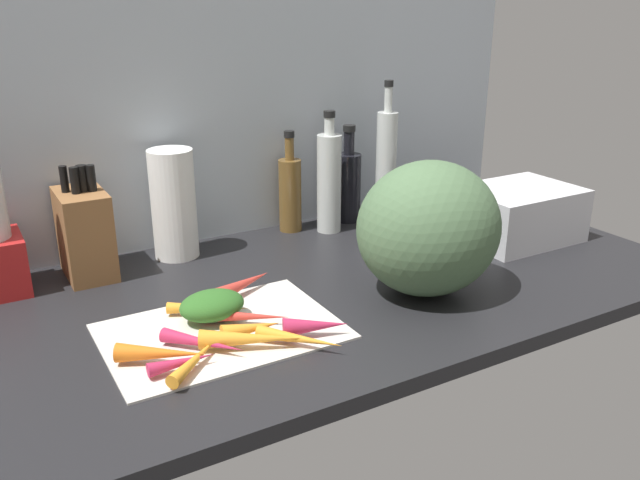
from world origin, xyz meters
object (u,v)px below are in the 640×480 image
(carrot_5, at_px, (251,339))
(winter_squash, at_px, (428,228))
(carrot_4, at_px, (316,326))
(bottle_0, at_px, (290,192))
(carrot_0, at_px, (182,362))
(bottle_1, at_px, (329,181))
(carrot_2, at_px, (202,342))
(carrot_7, at_px, (196,359))
(bottle_2, at_px, (348,184))
(carrot_6, at_px, (299,339))
(cutting_board, at_px, (222,330))
(knife_block, at_px, (85,233))
(carrot_9, at_px, (207,308))
(carrot_10, at_px, (240,285))
(bottle_3, at_px, (386,165))
(dish_rack, at_px, (517,214))
(carrot_3, at_px, (245,316))
(paper_towel_roll, at_px, (174,204))
(carrot_8, at_px, (161,353))

(carrot_5, bearing_deg, winter_squash, 6.91)
(carrot_4, relative_size, bottle_0, 0.44)
(carrot_0, distance_m, bottle_1, 0.74)
(carrot_2, height_order, carrot_7, carrot_2)
(carrot_7, relative_size, bottle_2, 0.57)
(bottle_2, bearing_deg, carrot_6, -128.99)
(cutting_board, height_order, winter_squash, winter_squash)
(carrot_6, relative_size, winter_squash, 0.52)
(bottle_1, bearing_deg, carrot_7, -138.11)
(knife_block, relative_size, bottle_0, 0.94)
(carrot_9, bearing_deg, carrot_4, -51.90)
(carrot_2, distance_m, carrot_10, 0.23)
(bottle_3, height_order, dish_rack, bottle_3)
(dish_rack, bearing_deg, carrot_6, -163.28)
(bottle_1, height_order, bottle_3, bottle_3)
(carrot_3, distance_m, carrot_9, 0.08)
(carrot_4, relative_size, carrot_7, 0.78)
(carrot_0, bearing_deg, carrot_2, 39.78)
(paper_towel_roll, xyz_separation_m, bottle_2, (0.48, 0.02, -0.02))
(carrot_7, distance_m, bottle_1, 0.72)
(carrot_4, bearing_deg, dish_rack, 16.19)
(carrot_3, bearing_deg, dish_rack, 7.13)
(carrot_9, distance_m, bottle_0, 0.52)
(knife_block, bearing_deg, carrot_5, -70.92)
(carrot_3, bearing_deg, carrot_0, -148.22)
(bottle_0, height_order, bottle_2, same)
(bottle_1, relative_size, bottle_2, 1.19)
(carrot_3, distance_m, carrot_10, 0.13)
(carrot_3, distance_m, bottle_0, 0.54)
(carrot_5, height_order, carrot_10, carrot_10)
(carrot_4, distance_m, winter_squash, 0.32)
(bottle_3, bearing_deg, carrot_6, -136.59)
(dish_rack, bearing_deg, bottle_2, 130.70)
(winter_squash, bearing_deg, knife_block, 143.30)
(bottle_3, bearing_deg, winter_squash, -114.87)
(carrot_2, height_order, bottle_2, bottle_2)
(carrot_8, height_order, bottle_1, bottle_1)
(cutting_board, relative_size, carrot_3, 2.55)
(carrot_3, relative_size, carrot_10, 0.98)
(knife_block, height_order, bottle_2, bottle_2)
(carrot_8, height_order, carrot_9, carrot_8)
(bottle_2, relative_size, dish_rack, 0.92)
(carrot_8, bearing_deg, bottle_0, 44.99)
(carrot_3, distance_m, winter_squash, 0.40)
(bottle_2, bearing_deg, bottle_1, -152.36)
(bottle_2, height_order, bottle_3, bottle_3)
(carrot_5, relative_size, bottle_2, 0.68)
(cutting_board, bearing_deg, dish_rack, 6.57)
(cutting_board, relative_size, bottle_3, 1.11)
(carrot_8, distance_m, dish_rack, 0.96)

